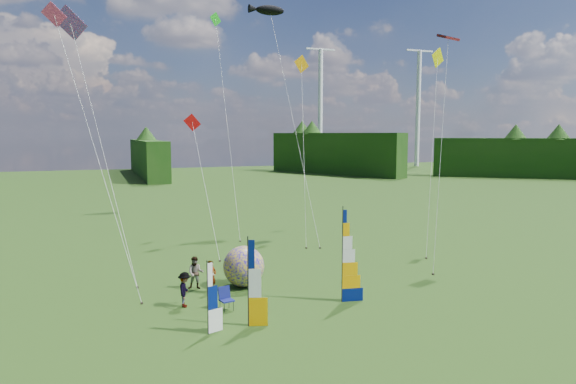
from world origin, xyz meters
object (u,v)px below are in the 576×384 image
object	(u,v)px
side_banner_far	(208,299)
camp_chair	(227,299)
spectator_b	(196,273)
kite_whale	(292,106)
spectator_c	(185,290)
bol_inflatable	(244,266)
spectator_d	(239,269)
feather_banner_main	(342,256)
spectator_a	(212,277)
side_banner_left	(248,283)

from	to	relation	value
side_banner_far	camp_chair	distance (m)	3.16
spectator_b	kite_whale	xyz separation A→B (m)	(10.81, 13.32, 9.93)
spectator_b	spectator_c	distance (m)	2.95
bol_inflatable	spectator_d	bearing A→B (deg)	92.89
spectator_d	camp_chair	world-z (taller)	spectator_d
camp_chair	spectator_b	bearing A→B (deg)	89.04
spectator_b	side_banner_far	bearing A→B (deg)	-78.57
spectator_c	kite_whale	bearing A→B (deg)	-19.51
feather_banner_main	spectator_a	distance (m)	7.13
side_banner_left	spectator_c	size ratio (longest dim) A/B	2.24
bol_inflatable	spectator_c	bearing A→B (deg)	-148.36
side_banner_far	bol_inflatable	world-z (taller)	side_banner_far
spectator_c	spectator_d	distance (m)	4.79
side_banner_left	kite_whale	world-z (taller)	kite_whale
bol_inflatable	spectator_c	size ratio (longest dim) A/B	1.32
side_banner_left	bol_inflatable	bearing A→B (deg)	94.11
spectator_a	spectator_b	distance (m)	1.21
feather_banner_main	camp_chair	world-z (taller)	feather_banner_main
feather_banner_main	spectator_b	world-z (taller)	feather_banner_main
spectator_a	spectator_b	world-z (taller)	spectator_b
spectator_c	camp_chair	world-z (taller)	spectator_c
feather_banner_main	spectator_c	xyz separation A→B (m)	(-7.55, 2.08, -1.49)
feather_banner_main	side_banner_left	bearing A→B (deg)	-155.32
bol_inflatable	camp_chair	distance (m)	3.96
spectator_a	side_banner_left	bearing A→B (deg)	-121.93
bol_inflatable	spectator_d	world-z (taller)	bol_inflatable
feather_banner_main	spectator_b	size ratio (longest dim) A/B	2.62
bol_inflatable	kite_whale	xyz separation A→B (m)	(8.23, 13.84, 9.68)
feather_banner_main	bol_inflatable	size ratio (longest dim) A/B	2.06
bol_inflatable	spectator_b	bearing A→B (deg)	168.78
spectator_c	kite_whale	xyz separation A→B (m)	(11.86, 16.08, 9.96)
side_banner_far	camp_chair	world-z (taller)	side_banner_far
side_banner_left	kite_whale	bearing A→B (deg)	81.82
feather_banner_main	spectator_b	xyz separation A→B (m)	(-6.50, 4.83, -1.46)
camp_chair	kite_whale	world-z (taller)	kite_whale
side_banner_far	spectator_c	distance (m)	3.91
spectator_d	bol_inflatable	bearing A→B (deg)	108.60
side_banner_left	spectator_b	world-z (taller)	side_banner_left
side_banner_far	spectator_d	bearing A→B (deg)	46.15
spectator_a	spectator_c	xyz separation A→B (m)	(-1.72, -1.74, -0.01)
kite_whale	spectator_c	bearing A→B (deg)	-132.28
feather_banner_main	bol_inflatable	distance (m)	5.95
kite_whale	side_banner_left	bearing A→B (deg)	-122.04
spectator_a	spectator_d	world-z (taller)	spectator_a
side_banner_left	spectator_d	bearing A→B (deg)	96.34
camp_chair	side_banner_far	bearing A→B (deg)	-130.73
spectator_c	spectator_d	size ratio (longest dim) A/B	1.11
side_banner_left	spectator_b	size ratio (longest dim) A/B	2.16
side_banner_left	spectator_c	bearing A→B (deg)	139.58
spectator_a	kite_whale	bearing A→B (deg)	17.61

